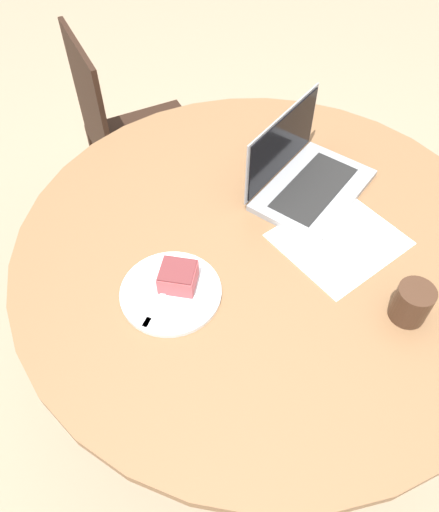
{
  "coord_description": "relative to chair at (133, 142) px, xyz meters",
  "views": [
    {
      "loc": [
        -0.73,
        -0.42,
        1.74
      ],
      "look_at": [
        -0.13,
        0.04,
        0.81
      ],
      "focal_mm": 35.0,
      "sensor_mm": 36.0,
      "label": 1
    }
  ],
  "objects": [
    {
      "name": "ground_plane",
      "position": [
        -0.33,
        -0.84,
        -0.49
      ],
      "size": [
        12.0,
        12.0,
        0.0
      ],
      "primitive_type": "plane",
      "color": "gray"
    },
    {
      "name": "dining_table",
      "position": [
        -0.33,
        -0.84,
        0.16
      ],
      "size": [
        1.28,
        1.28,
        0.77
      ],
      "color": "brown",
      "rests_on": "ground_plane"
    },
    {
      "name": "chair",
      "position": [
        0.0,
        0.0,
        0.0
      ],
      "size": [
        0.56,
        0.56,
        0.93
      ],
      "rotation": [
        0.0,
        0.0,
        4.26
      ],
      "color": "black",
      "rests_on": "ground_plane"
    },
    {
      "name": "paper_document",
      "position": [
        -0.21,
        -0.99,
        0.29
      ],
      "size": [
        0.35,
        0.33,
        0.0
      ],
      "rotation": [
        0.0,
        0.0,
        -0.25
      ],
      "color": "white",
      "rests_on": "dining_table"
    },
    {
      "name": "plate",
      "position": [
        -0.6,
        -0.76,
        0.29
      ],
      "size": [
        0.24,
        0.24,
        0.01
      ],
      "color": "silver",
      "rests_on": "dining_table"
    },
    {
      "name": "cake_slice",
      "position": [
        -0.57,
        -0.76,
        0.33
      ],
      "size": [
        0.11,
        0.11,
        0.05
      ],
      "rotation": [
        0.0,
        0.0,
        2.05
      ],
      "color": "#B74C51",
      "rests_on": "plate"
    },
    {
      "name": "fork",
      "position": [
        -0.65,
        -0.76,
        0.3
      ],
      "size": [
        0.17,
        0.06,
        0.0
      ],
      "rotation": [
        0.0,
        0.0,
        9.7
      ],
      "color": "silver",
      "rests_on": "plate"
    },
    {
      "name": "coffee_glass",
      "position": [
        -0.31,
        -1.22,
        0.33
      ],
      "size": [
        0.08,
        0.08,
        0.09
      ],
      "color": "#3D2619",
      "rests_on": "dining_table"
    },
    {
      "name": "laptop",
      "position": [
        -0.1,
        -0.81,
        0.33
      ],
      "size": [
        0.34,
        0.23,
        0.21
      ],
      "rotation": [
        0.0,
        0.0,
        9.44
      ],
      "color": "gray",
      "rests_on": "dining_table"
    }
  ]
}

